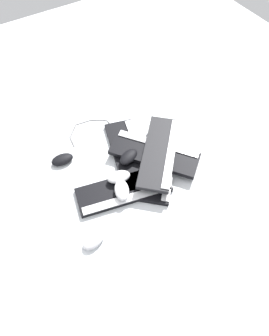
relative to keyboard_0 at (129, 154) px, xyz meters
name	(u,v)px	position (x,y,z in m)	size (l,w,h in m)	color
ground_plane	(122,171)	(-0.07, 0.08, -0.01)	(3.20, 3.20, 0.00)	silver
keyboard_0	(129,154)	(0.00, 0.00, 0.00)	(0.46, 0.26, 0.03)	black
keyboard_1	(124,190)	(-0.17, 0.13, 0.00)	(0.25, 0.46, 0.03)	black
keyboard_2	(160,164)	(-0.14, -0.10, 0.00)	(0.43, 0.41, 0.03)	black
keyboard_3	(155,153)	(-0.08, -0.10, 0.03)	(0.44, 0.39, 0.03)	black
keyboard_4	(160,152)	(-0.11, -0.11, 0.06)	(0.42, 0.41, 0.03)	black
mouse_0	(122,190)	(-0.18, 0.15, 0.04)	(0.11, 0.07, 0.04)	silver
mouse_1	(94,240)	(-0.32, 0.36, 0.01)	(0.11, 0.07, 0.04)	#B7B7BC
mouse_2	(62,159)	(0.14, 0.31, 0.01)	(0.11, 0.07, 0.04)	black
mouse_3	(129,157)	(-0.04, 0.02, 0.04)	(0.11, 0.07, 0.04)	black
mouse_4	(119,177)	(-0.12, 0.12, 0.04)	(0.11, 0.07, 0.04)	silver
cable_0	(105,135)	(0.18, 0.04, -0.01)	(0.42, 0.30, 0.01)	#59595B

